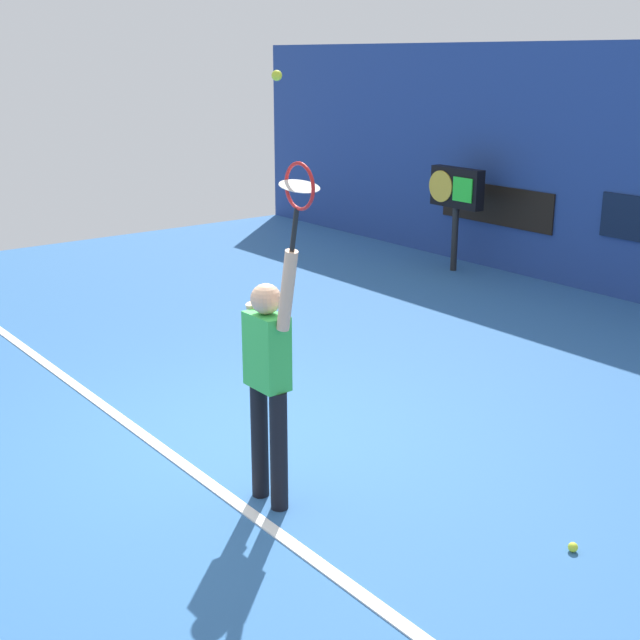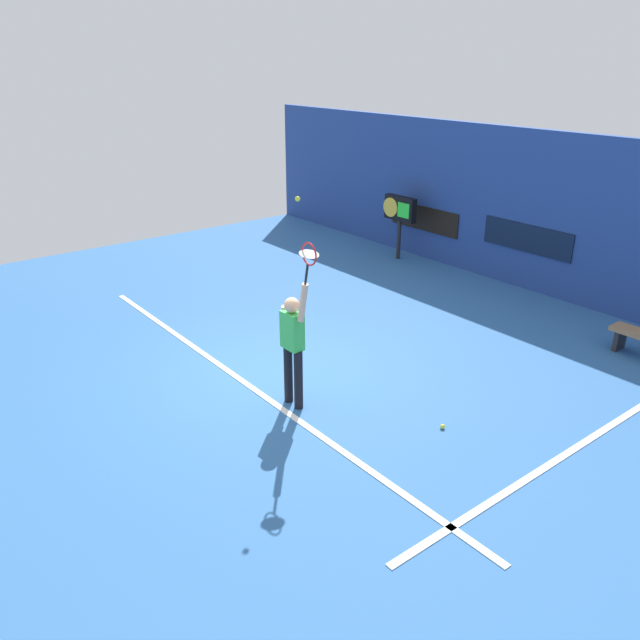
{
  "view_description": "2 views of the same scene",
  "coord_description": "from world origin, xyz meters",
  "views": [
    {
      "loc": [
        5.85,
        -3.58,
        3.21
      ],
      "look_at": [
        0.79,
        0.32,
        1.25
      ],
      "focal_mm": 48.54,
      "sensor_mm": 36.0,
      "label": 1
    },
    {
      "loc": [
        7.71,
        -5.12,
        4.79
      ],
      "look_at": [
        0.9,
        0.26,
        1.17
      ],
      "focal_mm": 35.68,
      "sensor_mm": 36.0,
      "label": 2
    }
  ],
  "objects": [
    {
      "name": "court_baseline",
      "position": [
        0.0,
        -0.55,
        0.01
      ],
      "size": [
        10.0,
        0.1,
        0.01
      ],
      "primitive_type": "cube",
      "color": "white",
      "rests_on": "ground_plane"
    },
    {
      "name": "tennis_player",
      "position": [
        1.01,
        -0.33,
        1.01
      ],
      "size": [
        0.61,
        0.31,
        1.99
      ],
      "color": "black",
      "rests_on": "ground_plane"
    },
    {
      "name": "spare_ball",
      "position": [
        2.83,
        0.9,
        0.03
      ],
      "size": [
        0.07,
        0.07,
        0.07
      ],
      "primitive_type": "sphere",
      "color": "#CCE033",
      "rests_on": "ground_plane"
    },
    {
      "name": "tennis_ball",
      "position": [
        1.16,
        -0.31,
        3.09
      ],
      "size": [
        0.07,
        0.07,
        0.07
      ],
      "primitive_type": "sphere",
      "color": "#CCE033"
    },
    {
      "name": "scoreboard_clock",
      "position": [
        -3.28,
        6.07,
        1.22
      ],
      "size": [
        0.96,
        0.2,
        1.59
      ],
      "color": "black",
      "rests_on": "ground_plane"
    },
    {
      "name": "ground_plane",
      "position": [
        0.0,
        0.0,
        0.0
      ],
      "size": [
        18.0,
        18.0,
        0.0
      ],
      "primitive_type": "plane",
      "color": "#2D609E"
    },
    {
      "name": "sponsor_banner_portside",
      "position": [
        -3.0,
        6.66,
        1.0
      ],
      "size": [
        2.2,
        0.03,
        0.6
      ],
      "primitive_type": "cube",
      "color": "black"
    },
    {
      "name": "tennis_racket",
      "position": [
        1.41,
        -0.33,
        2.38
      ],
      "size": [
        0.37,
        0.27,
        0.62
      ],
      "color": "black"
    }
  ]
}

